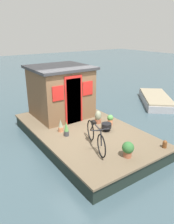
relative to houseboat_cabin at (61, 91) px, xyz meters
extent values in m
plane|color=#384C54|center=(-1.64, 0.00, -1.49)|extent=(60.00, 60.00, 0.00)
cube|color=brown|center=(-1.64, 0.00, -1.04)|extent=(5.51, 3.20, 0.06)
cube|color=black|center=(-1.64, 0.00, -1.28)|extent=(5.40, 3.13, 0.42)
cube|color=brown|center=(0.01, 0.00, -0.06)|extent=(1.96, 2.07, 1.90)
cube|color=#28282B|center=(0.01, 0.00, 0.94)|extent=(2.16, 2.27, 0.10)
cube|color=maroon|center=(-0.99, 0.00, -0.16)|extent=(0.04, 0.60, 1.70)
cube|color=red|center=(-0.99, 0.00, -0.11)|extent=(0.03, 0.72, 1.80)
cube|color=red|center=(-0.99, -0.62, 0.24)|extent=(0.03, 0.44, 0.52)
cube|color=red|center=(-0.99, 0.62, 0.24)|extent=(0.03, 0.44, 0.52)
torus|color=black|center=(-3.41, 0.61, -0.68)|extent=(0.64, 0.24, 0.66)
torus|color=black|center=(-2.44, 0.28, -0.68)|extent=(0.64, 0.24, 0.66)
cylinder|color=black|center=(-2.89, 0.43, -0.47)|extent=(0.92, 0.34, 0.45)
cylinder|color=black|center=(-3.04, 0.48, -0.27)|extent=(0.59, 0.23, 0.06)
cylinder|color=black|center=(-2.60, 0.33, -0.49)|extent=(0.35, 0.15, 0.41)
cylinder|color=black|center=(-3.37, 0.59, -0.47)|extent=(0.12, 0.07, 0.43)
cube|color=black|center=(-2.75, 0.38, -0.26)|extent=(0.22, 0.16, 0.06)
cylinder|color=black|center=(-3.33, 0.58, -0.23)|extent=(0.18, 0.48, 0.02)
cylinder|color=#C6754C|center=(-1.89, -1.01, -0.91)|extent=(0.19, 0.19, 0.20)
sphere|color=#4C8942|center=(-1.89, -1.01, -0.74)|extent=(0.22, 0.22, 0.22)
cylinder|color=#935138|center=(-3.84, 0.02, -0.92)|extent=(0.23, 0.23, 0.17)
sphere|color=#2D602D|center=(-3.84, 0.02, -0.72)|extent=(0.33, 0.33, 0.33)
cylinder|color=#38383D|center=(-1.77, 0.78, -0.92)|extent=(0.16, 0.16, 0.18)
cone|color=#4C8942|center=(-1.77, 0.78, -0.66)|extent=(0.14, 0.14, 0.34)
cylinder|color=#C6754C|center=(-1.37, 0.78, -0.92)|extent=(0.18, 0.18, 0.17)
cone|color=gray|center=(-1.37, 0.78, -0.70)|extent=(0.16, 0.16, 0.28)
cylinder|color=#935138|center=(-1.51, -0.74, -0.93)|extent=(0.24, 0.24, 0.15)
ellipsoid|color=gray|center=(-1.51, -0.74, -0.72)|extent=(0.24, 0.24, 0.39)
cylinder|color=black|center=(-2.24, -0.55, -0.81)|extent=(0.35, 0.35, 0.17)
cylinder|color=black|center=(-2.24, -0.55, -0.95)|extent=(0.04, 0.04, 0.11)
cylinder|color=black|center=(-2.24, -0.55, -1.00)|extent=(0.24, 0.24, 0.02)
cylinder|color=brown|center=(-4.11, -1.25, -0.92)|extent=(0.13, 0.13, 0.17)
sphere|color=brown|center=(-4.11, -1.25, -0.84)|extent=(0.13, 0.13, 0.13)
cube|color=#99999E|center=(-0.30, -5.65, -1.31)|extent=(3.40, 3.14, 0.35)
cube|color=gray|center=(-0.30, -5.65, -1.10)|extent=(3.26, 3.02, 0.08)
camera|label=1|loc=(-7.46, 3.88, 2.28)|focal=34.69mm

